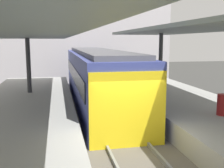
{
  "coord_description": "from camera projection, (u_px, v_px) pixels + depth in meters",
  "views": [
    {
      "loc": [
        -2.29,
        -7.57,
        3.77
      ],
      "look_at": [
        0.5,
        6.06,
        1.58
      ],
      "focal_mm": 43.37,
      "sensor_mm": 36.0,
      "label": 1
    }
  ],
  "objects": [
    {
      "name": "ground_plane",
      "position": [
        135.0,
        165.0,
        8.37
      ],
      "size": [
        80.0,
        80.0,
        0.0
      ],
      "primitive_type": "plane",
      "color": "#383835"
    },
    {
      "name": "platform_left",
      "position": [
        5.0,
        160.0,
        7.54
      ],
      "size": [
        4.4,
        28.0,
        1.0
      ],
      "primitive_type": "cube",
      "color": "#9E9E99",
      "rests_on": "ground_plane"
    },
    {
      "name": "track_ballast",
      "position": [
        135.0,
        162.0,
        8.35
      ],
      "size": [
        3.2,
        28.0,
        0.2
      ],
      "primitive_type": "cube",
      "color": "#59544C",
      "rests_on": "ground_plane"
    },
    {
      "name": "rail_near_side",
      "position": [
        113.0,
        159.0,
        8.18
      ],
      "size": [
        0.08,
        28.0,
        0.14
      ],
      "primitive_type": "cube",
      "color": "slate",
      "rests_on": "track_ballast"
    },
    {
      "name": "rail_far_side",
      "position": [
        158.0,
        155.0,
        8.47
      ],
      "size": [
        0.08,
        28.0,
        0.14
      ],
      "primitive_type": "cube",
      "color": "slate",
      "rests_on": "track_ballast"
    },
    {
      "name": "commuter_train",
      "position": [
        97.0,
        77.0,
        15.72
      ],
      "size": [
        2.78,
        13.99,
        3.1
      ],
      "color": "#38428C",
      "rests_on": "track_ballast"
    },
    {
      "name": "canopy_left",
      "position": [
        6.0,
        34.0,
        8.35
      ],
      "size": [
        4.18,
        21.0,
        3.12
      ],
      "color": "#333335",
      "rests_on": "platform_left"
    },
    {
      "name": "litter_bin",
      "position": [
        223.0,
        105.0,
        10.25
      ],
      "size": [
        0.44,
        0.44,
        0.8
      ],
      "primitive_type": "cylinder",
      "color": "maroon",
      "rests_on": "platform_right"
    },
    {
      "name": "station_building_backdrop",
      "position": [
        73.0,
        24.0,
        26.75
      ],
      "size": [
        18.0,
        6.0,
        11.0
      ],
      "primitive_type": "cube",
      "color": "#B7B2B7",
      "rests_on": "ground_plane"
    }
  ]
}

